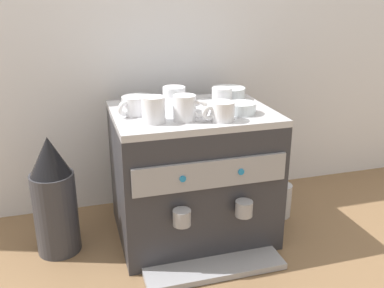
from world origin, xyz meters
name	(u,v)px	position (x,y,z in m)	size (l,w,h in m)	color
ground_plane	(192,230)	(0.00, 0.00, 0.00)	(4.00, 4.00, 0.00)	brown
tiled_backsplash_wall	(169,63)	(0.00, 0.32, 0.58)	(2.80, 0.03, 1.16)	silver
espresso_machine	(192,174)	(0.00, 0.00, 0.23)	(0.54, 0.53, 0.47)	#2D2D33
ceramic_cup_0	(174,95)	(-0.04, 0.10, 0.50)	(0.08, 0.11, 0.06)	white
ceramic_cup_1	(186,108)	(-0.05, -0.11, 0.51)	(0.11, 0.08, 0.08)	white
ceramic_cup_2	(134,105)	(-0.20, 0.00, 0.50)	(0.11, 0.09, 0.06)	white
ceramic_cup_3	(221,111)	(0.05, -0.14, 0.50)	(0.11, 0.08, 0.06)	white
ceramic_cup_4	(153,109)	(-0.15, -0.10, 0.51)	(0.07, 0.11, 0.08)	white
ceramic_cup_5	(222,97)	(0.11, 0.01, 0.50)	(0.09, 0.09, 0.07)	white
ceramic_bowl_0	(241,108)	(0.14, -0.08, 0.49)	(0.10, 0.10, 0.04)	silver
ceramic_bowl_1	(228,94)	(0.17, 0.11, 0.49)	(0.12, 0.12, 0.04)	silver
ceramic_bowl_2	(180,107)	(-0.04, -0.01, 0.49)	(0.09, 0.09, 0.04)	silver
ceramic_bowl_3	(138,101)	(-0.17, 0.11, 0.49)	(0.12, 0.12, 0.03)	silver
coffee_grinder	(54,198)	(-0.48, 0.01, 0.20)	(0.15, 0.15, 0.42)	#333338
milk_pitcher	(280,200)	(0.37, 0.01, 0.07)	(0.09, 0.09, 0.13)	#B7B7BC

